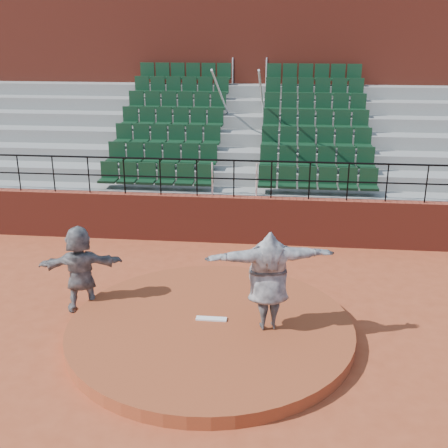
{
  "coord_description": "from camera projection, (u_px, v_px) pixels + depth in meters",
  "views": [
    {
      "loc": [
        1.27,
        -9.46,
        5.67
      ],
      "look_at": [
        0.0,
        2.5,
        1.4
      ],
      "focal_mm": 45.0,
      "sensor_mm": 36.0,
      "label": 1
    }
  ],
  "objects": [
    {
      "name": "ground",
      "position": [
        210.0,
        335.0,
        10.88
      ],
      "size": [
        90.0,
        90.0,
        0.0
      ],
      "primitive_type": "plane",
      "color": "#A44525",
      "rests_on": "ground"
    },
    {
      "name": "pitchers_mound",
      "position": [
        210.0,
        329.0,
        10.84
      ],
      "size": [
        5.5,
        5.5,
        0.25
      ],
      "primitive_type": "cylinder",
      "color": "#954021",
      "rests_on": "ground"
    },
    {
      "name": "pitching_rubber",
      "position": [
        211.0,
        319.0,
        10.94
      ],
      "size": [
        0.6,
        0.15,
        0.03
      ],
      "primitive_type": "cube",
      "color": "white",
      "rests_on": "pitchers_mound"
    },
    {
      "name": "boundary_wall",
      "position": [
        234.0,
        219.0,
        15.35
      ],
      "size": [
        24.0,
        0.3,
        1.3
      ],
      "primitive_type": "cube",
      "color": "maroon",
      "rests_on": "ground"
    },
    {
      "name": "wall_railing",
      "position": [
        234.0,
        170.0,
        14.89
      ],
      "size": [
        24.04,
        0.05,
        1.03
      ],
      "color": "black",
      "rests_on": "boundary_wall"
    },
    {
      "name": "seating_deck",
      "position": [
        244.0,
        161.0,
        18.51
      ],
      "size": [
        24.0,
        5.97,
        4.63
      ],
      "color": "gray",
      "rests_on": "ground"
    },
    {
      "name": "press_box_facade",
      "position": [
        252.0,
        84.0,
        21.51
      ],
      "size": [
        24.0,
        3.0,
        7.1
      ],
      "primitive_type": "cube",
      "color": "maroon",
      "rests_on": "ground"
    },
    {
      "name": "pitcher",
      "position": [
        268.0,
        280.0,
        10.37
      ],
      "size": [
        2.46,
        1.16,
        1.93
      ],
      "primitive_type": "imported",
      "rotation": [
        0.0,
        0.0,
        3.37
      ],
      "color": "black",
      "rests_on": "pitchers_mound"
    },
    {
      "name": "fielder",
      "position": [
        80.0,
        269.0,
        11.58
      ],
      "size": [
        1.8,
        0.96,
        1.85
      ],
      "primitive_type": "imported",
      "rotation": [
        0.0,
        0.0,
        3.4
      ],
      "color": "black",
      "rests_on": "ground"
    }
  ]
}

